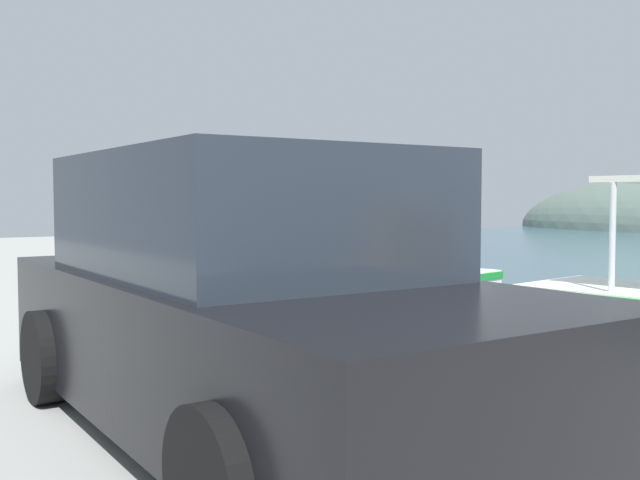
{
  "coord_description": "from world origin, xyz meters",
  "views": [
    {
      "loc": [
        8.02,
        -6.06,
        2.12
      ],
      "look_at": [
        -5.08,
        2.33,
        1.22
      ],
      "focal_mm": 41.27,
      "sensor_mm": 36.0,
      "label": 1
    }
  ],
  "objects_px": {
    "parked_car": "(252,305)",
    "mooring_bollard_nearest": "(111,240)",
    "fisherman_standing": "(249,229)",
    "pelican": "(109,239)",
    "fishing_boat_nearest": "(346,274)",
    "mooring_bollard_second": "(604,325)"
  },
  "relations": [
    {
      "from": "parked_car",
      "to": "mooring_bollard_nearest",
      "type": "bearing_deg",
      "value": 166.11
    },
    {
      "from": "fisherman_standing",
      "to": "mooring_bollard_nearest",
      "type": "relative_size",
      "value": 3.52
    },
    {
      "from": "pelican",
      "to": "parked_car",
      "type": "relative_size",
      "value": 0.21
    },
    {
      "from": "fishing_boat_nearest",
      "to": "pelican",
      "type": "distance_m",
      "value": 5.65
    },
    {
      "from": "fisherman_standing",
      "to": "mooring_bollard_nearest",
      "type": "height_order",
      "value": "fisherman_standing"
    },
    {
      "from": "fisherman_standing",
      "to": "parked_car",
      "type": "relative_size",
      "value": 0.41
    },
    {
      "from": "fishing_boat_nearest",
      "to": "parked_car",
      "type": "distance_m",
      "value": 9.94
    },
    {
      "from": "fisherman_standing",
      "to": "mooring_bollard_second",
      "type": "distance_m",
      "value": 4.08
    },
    {
      "from": "pelican",
      "to": "mooring_bollard_second",
      "type": "bearing_deg",
      "value": 3.84
    },
    {
      "from": "fisherman_standing",
      "to": "parked_car",
      "type": "height_order",
      "value": "fisherman_standing"
    },
    {
      "from": "pelican",
      "to": "mooring_bollard_second",
      "type": "xyz_separation_m",
      "value": [
        12.07,
        0.81,
        -0.21
      ]
    },
    {
      "from": "fisherman_standing",
      "to": "fishing_boat_nearest",
      "type": "bearing_deg",
      "value": 133.2
    },
    {
      "from": "pelican",
      "to": "fisherman_standing",
      "type": "relative_size",
      "value": 0.51
    },
    {
      "from": "fisherman_standing",
      "to": "parked_car",
      "type": "distance_m",
      "value": 4.56
    },
    {
      "from": "fisherman_standing",
      "to": "mooring_bollard_nearest",
      "type": "bearing_deg",
      "value": 171.4
    },
    {
      "from": "mooring_bollard_nearest",
      "to": "pelican",
      "type": "bearing_deg",
      "value": -17.65
    },
    {
      "from": "mooring_bollard_nearest",
      "to": "mooring_bollard_second",
      "type": "xyz_separation_m",
      "value": [
        14.62,
        0.0,
        -0.05
      ]
    },
    {
      "from": "pelican",
      "to": "fishing_boat_nearest",
      "type": "bearing_deg",
      "value": 34.11
    },
    {
      "from": "pelican",
      "to": "mooring_bollard_nearest",
      "type": "bearing_deg",
      "value": 162.35
    },
    {
      "from": "fishing_boat_nearest",
      "to": "pelican",
      "type": "bearing_deg",
      "value": -145.89
    },
    {
      "from": "fisherman_standing",
      "to": "pelican",
      "type": "bearing_deg",
      "value": 174.24
    },
    {
      "from": "fisherman_standing",
      "to": "mooring_bollard_nearest",
      "type": "distance_m",
      "value": 11.12
    }
  ]
}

